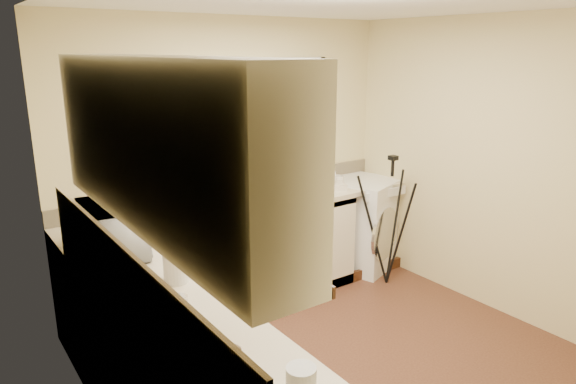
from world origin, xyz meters
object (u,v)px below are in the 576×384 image
Objects in this scene: kettle at (176,266)px; dish_rack at (324,186)px; tripod at (390,221)px; microwave at (113,229)px; steel_jar at (180,307)px; plant_c at (259,163)px; laptop at (182,210)px; soap_bottle_green at (307,155)px; plant_a at (207,170)px; soap_bottle_clear at (319,159)px; cup_left at (230,361)px; cup_back at (338,180)px; plant_d at (288,159)px; washing_machine at (361,223)px; plant_b at (233,169)px.

dish_rack is (1.97, 1.09, -0.07)m from kettle.
tripod reaches higher than microwave.
steel_jar is 2.30m from plant_c.
steel_jar is at bearing -131.89° from laptop.
plant_a is at bearing -179.85° from soap_bottle_green.
soap_bottle_clear reaches higher than dish_rack.
cup_left is at bearing -92.05° from steel_jar.
soap_bottle_clear is (0.70, 0.02, -0.05)m from plant_c.
cup_back is (1.30, -0.18, -0.24)m from plant_a.
plant_d is at bearing 1.02° from plant_a.
soap_bottle_clear is at bearing 0.63° from plant_a.
plant_d is 2.33× the size of cup_left.
plant_b is (-1.35, 0.24, 0.71)m from washing_machine.
plant_d reaches higher than tripod.
tripod is 7.29× the size of soap_bottle_clear.
steel_jar is (-2.12, -1.49, 0.03)m from dish_rack.
soap_bottle_green reaches higher than dish_rack.
microwave is at bearing 103.00° from kettle.
plant_a is at bearing -171.71° from dish_rack.
microwave is at bearing -151.63° from plant_b.
kettle is 2.47m from soap_bottle_clear.
plant_c is at bearing -179.52° from soap_bottle_green.
plant_d reaches higher than soap_bottle_clear.
laptop is 1.26m from plant_d.
washing_machine is 1.78m from plant_a.
plant_b reaches higher than soap_bottle_clear.
cup_left is (-0.67, -1.95, -0.02)m from laptop.
plant_b reaches higher than steel_jar.
soap_bottle_green is at bearing 99.41° from tripod.
kettle reaches higher than cup_back.
steel_jar is at bearing -146.93° from cup_back.
kettle is 1.09× the size of soap_bottle_clear.
plant_c is 0.32m from plant_d.
steel_jar is at bearing -137.46° from plant_d.
plant_d reaches higher than kettle.
steel_jar is 0.19× the size of microwave.
cup_left is (-0.17, -0.93, -0.04)m from kettle.
laptop is 3.71× the size of cup_back.
tripod is 2.75m from steel_jar.
cup_back is (0.19, 0.02, 0.02)m from dish_rack.
cup_left is (-2.26, -2.24, -0.19)m from soap_bottle_clear.
plant_a is at bearing -178.98° from plant_d.
cup_back is (0.46, -0.20, -0.23)m from plant_d.
cup_left is (-0.02, -1.56, -0.11)m from microwave.
dish_rack is at bearing 159.15° from washing_machine.
soap_bottle_green is (0.22, -0.01, 0.02)m from plant_d.
plant_d is at bearing 42.54° from steel_jar.
laptop is 1.56m from steel_jar.
steel_jar reaches higher than cup_left.
plant_d is (1.86, 0.68, 0.11)m from microwave.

